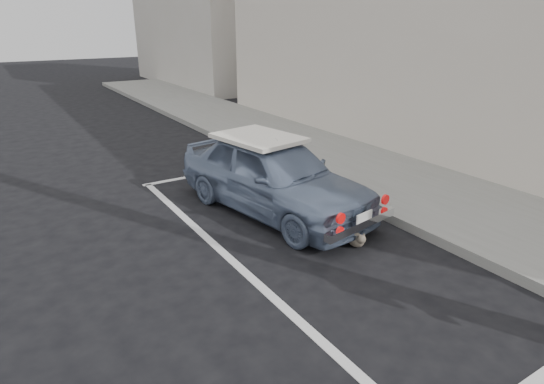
# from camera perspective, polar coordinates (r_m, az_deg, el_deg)

# --- Properties ---
(ground) EXTENTS (80.00, 80.00, 0.00)m
(ground) POSITION_cam_1_polar(r_m,az_deg,el_deg) (4.92, 22.44, -19.40)
(ground) COLOR black
(ground) RESTS_ON ground
(sidewalk) EXTENTS (2.80, 40.00, 0.15)m
(sidewalk) POSITION_cam_1_polar(r_m,az_deg,el_deg) (8.19, 24.62, -2.51)
(sidewalk) COLOR slate
(sidewalk) RESTS_ON ground
(pline_rear) EXTENTS (3.00, 0.12, 0.01)m
(pline_rear) POSITION_cam_1_polar(r_m,az_deg,el_deg) (5.11, 30.72, -19.28)
(pline_rear) COLOR silver
(pline_rear) RESTS_ON ground
(pline_front) EXTENTS (3.00, 0.12, 0.01)m
(pline_front) POSITION_cam_1_polar(r_m,az_deg,el_deg) (9.77, -7.50, 2.43)
(pline_front) COLOR silver
(pline_front) RESTS_ON ground
(pline_side) EXTENTS (0.12, 7.00, 0.01)m
(pline_side) POSITION_cam_1_polar(r_m,az_deg,el_deg) (6.30, -5.43, -8.22)
(pline_side) COLOR silver
(pline_side) RESTS_ON ground
(retro_coupe) EXTENTS (2.13, 3.96, 1.28)m
(retro_coupe) POSITION_cam_1_polar(r_m,az_deg,el_deg) (7.54, 0.20, 2.18)
(retro_coupe) COLOR slate
(retro_coupe) RESTS_ON ground
(cat) EXTENTS (0.27, 0.48, 0.26)m
(cat) POSITION_cam_1_polar(r_m,az_deg,el_deg) (6.65, 10.53, -5.78)
(cat) COLOR #7A6D5D
(cat) RESTS_ON ground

